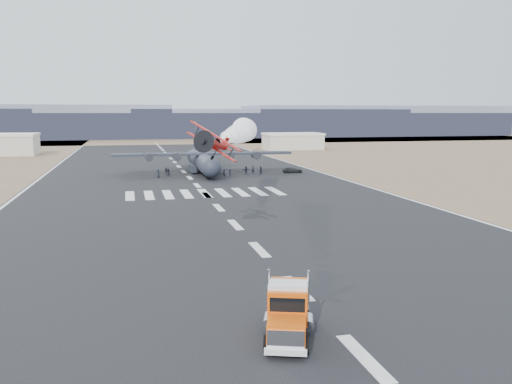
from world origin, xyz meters
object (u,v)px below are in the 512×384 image
object	(u,v)px
crew_b	(168,172)
crew_f	(246,170)
aerobatic_biplane	(214,144)
crew_g	(224,173)
crew_a	(253,170)
transport_aircraft	(202,160)
crew_c	(230,173)
crew_h	(260,170)
crew_d	(166,171)
semi_truck	(288,310)
hangar_right	(293,141)
support_vehicle	(293,170)
crew_e	(158,173)

from	to	relation	value
crew_b	crew_f	distance (m)	16.60
aerobatic_biplane	crew_g	bearing A→B (deg)	96.34
crew_a	transport_aircraft	bearing A→B (deg)	165.66
crew_c	crew_h	world-z (taller)	crew_h
transport_aircraft	crew_d	world-z (taller)	transport_aircraft
aerobatic_biplane	crew_c	bearing A→B (deg)	95.07
crew_f	semi_truck	bearing A→B (deg)	-87.09
hangar_right	transport_aircraft	bearing A→B (deg)	-121.34
aerobatic_biplane	support_vehicle	size ratio (longest dim) A/B	1.32
aerobatic_biplane	semi_truck	bearing A→B (deg)	-71.98
transport_aircraft	crew_f	size ratio (longest dim) A/B	22.41
hangar_right	crew_e	distance (m)	92.21
semi_truck	aerobatic_biplane	size ratio (longest dim) A/B	1.29
transport_aircraft	support_vehicle	bearing A→B (deg)	-12.40
crew_a	crew_f	size ratio (longest dim) A/B	1.04
crew_f	aerobatic_biplane	bearing A→B (deg)	-91.70
hangar_right	crew_f	world-z (taller)	hangar_right
crew_c	crew_e	world-z (taller)	crew_c
crew_d	crew_f	bearing A→B (deg)	-176.65
crew_a	crew_d	bearing A→B (deg)	-174.91
crew_a	crew_g	world-z (taller)	crew_a
crew_c	transport_aircraft	bearing A→B (deg)	125.16
crew_g	crew_a	bearing A→B (deg)	133.37
crew_c	crew_f	distance (m)	6.86
crew_d	crew_b	bearing A→B (deg)	106.75
aerobatic_biplane	support_vehicle	bearing A→B (deg)	83.05
support_vehicle	crew_g	xyz separation A→B (m)	(-16.11, -4.36, 0.22)
crew_g	transport_aircraft	bearing A→B (deg)	-147.64
crew_a	crew_h	xyz separation A→B (m)	(1.27, -1.60, -0.03)
semi_truck	crew_f	bearing A→B (deg)	98.09
crew_f	crew_b	bearing A→B (deg)	-165.98
crew_a	crew_e	xyz separation A→B (m)	(-20.36, -2.06, -0.07)
crew_e	crew_g	bearing A→B (deg)	-109.55
crew_b	crew_g	distance (m)	11.75
semi_truck	support_vehicle	distance (m)	88.48
crew_b	hangar_right	bearing A→B (deg)	-133.06
hangar_right	crew_g	distance (m)	87.38
crew_c	crew_h	distance (m)	8.36
hangar_right	crew_b	distance (m)	89.67
hangar_right	aerobatic_biplane	size ratio (longest dim) A/B	3.55
hangar_right	crew_c	distance (m)	88.05
hangar_right	crew_a	xyz separation A→B (m)	(-31.81, -73.93, -2.12)
support_vehicle	crew_e	world-z (taller)	crew_e
support_vehicle	crew_f	distance (m)	10.63
crew_e	crew_g	size ratio (longest dim) A/B	1.00
crew_a	crew_f	distance (m)	1.66
crew_a	crew_g	xyz separation A→B (m)	(-7.11, -4.26, -0.07)
aerobatic_biplane	crew_a	world-z (taller)	aerobatic_biplane
aerobatic_biplane	crew_f	bearing A→B (deg)	92.00
crew_b	semi_truck	bearing A→B (deg)	81.42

